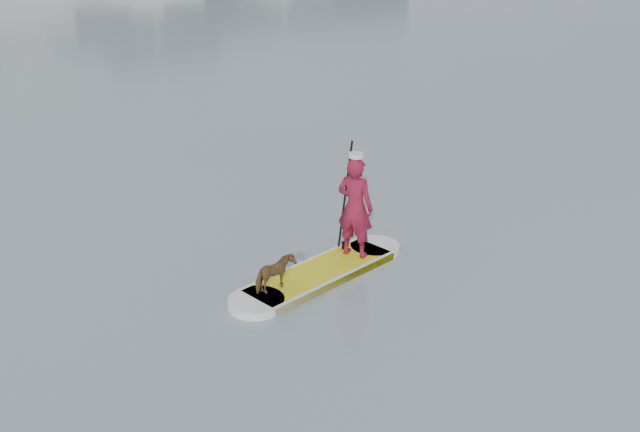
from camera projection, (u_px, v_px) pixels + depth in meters
ground at (436, 198)px, 13.74m from camera, size 140.00×140.00×0.00m
paddleboard at (320, 273)px, 10.72m from camera, size 3.27×1.19×0.12m
paddler at (355, 207)px, 10.87m from camera, size 0.60×0.69×1.60m
white_cap at (356, 155)px, 10.55m from camera, size 0.22×0.22×0.07m
dog at (275, 274)px, 10.02m from camera, size 0.64×0.36×0.51m
paddle at (345, 210)px, 11.11m from camera, size 0.10×0.30×2.00m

